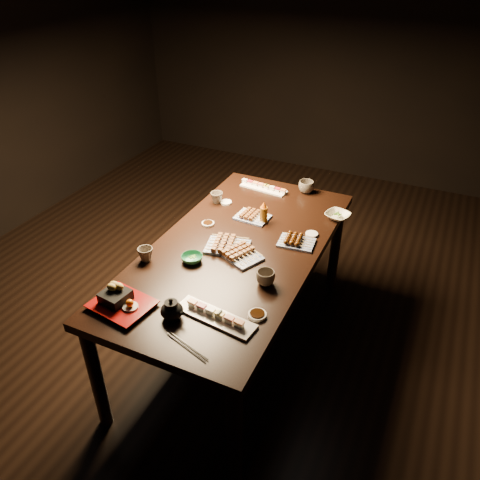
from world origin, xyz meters
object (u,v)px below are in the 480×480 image
object	(u,v)px
edamame_bowl_green	(192,258)
teacup_near_left	(146,254)
dining_table	(237,298)
tempura_tray	(121,298)
teapot	(172,309)
teacup_far_left	(217,198)
teacup_far_right	(306,187)
sushi_platter_far	(264,187)
condiment_bottle	(264,212)
sushi_platter_near	(215,314)
yakitori_plate_right	(240,252)
edamame_bowl_cream	(338,216)
yakitori_plate_left	(252,215)
teacup_mid_right	(266,278)
yakitori_plate_center	(227,244)

from	to	relation	value
edamame_bowl_green	teacup_near_left	xyz separation A→B (m)	(-0.23, -0.10, 0.02)
dining_table	tempura_tray	world-z (taller)	tempura_tray
tempura_tray	teapot	distance (m)	0.26
teacup_near_left	teacup_far_left	world-z (taller)	teacup_near_left
teacup_far_left	teacup_far_right	xyz separation A→B (m)	(0.49, 0.40, 0.00)
teapot	sushi_platter_far	bearing A→B (deg)	100.29
teacup_far_left	teacup_far_right	world-z (taller)	teacup_far_right
teacup_far_right	condiment_bottle	distance (m)	0.51
dining_table	sushi_platter_near	bearing A→B (deg)	-66.80
dining_table	tempura_tray	xyz separation A→B (m)	(-0.27, -0.69, 0.43)
dining_table	yakitori_plate_right	bearing A→B (deg)	-43.73
edamame_bowl_cream	teacup_near_left	size ratio (longest dim) A/B	1.76
yakitori_plate_left	edamame_bowl_cream	xyz separation A→B (m)	(0.48, 0.23, -0.01)
teacup_near_left	edamame_bowl_green	bearing A→B (deg)	23.29
sushi_platter_near	edamame_bowl_green	size ratio (longest dim) A/B	3.42
edamame_bowl_green	condiment_bottle	xyz separation A→B (m)	(0.19, 0.54, 0.05)
sushi_platter_near	teacup_mid_right	bearing A→B (deg)	79.02
dining_table	edamame_bowl_cream	xyz separation A→B (m)	(0.43, 0.56, 0.39)
edamame_bowl_cream	yakitori_plate_left	bearing A→B (deg)	-154.81
yakitori_plate_left	teacup_mid_right	xyz separation A→B (m)	(0.33, -0.58, 0.01)
sushi_platter_far	teacup_mid_right	world-z (taller)	teacup_mid_right
yakitori_plate_center	teacup_far_right	world-z (taller)	teacup_far_right
sushi_platter_near	teacup_mid_right	size ratio (longest dim) A/B	4.15
yakitori_plate_center	teacup_far_left	xyz separation A→B (m)	(-0.30, 0.45, 0.01)
sushi_platter_near	sushi_platter_far	bearing A→B (deg)	110.42
sushi_platter_near	teacup_mid_right	distance (m)	0.35
sushi_platter_far	teapot	bearing A→B (deg)	101.80
tempura_tray	teacup_mid_right	xyz separation A→B (m)	(0.55, 0.45, -0.01)
teacup_near_left	yakitori_plate_left	bearing A→B (deg)	62.73
sushi_platter_far	yakitori_plate_center	world-z (taller)	yakitori_plate_center
yakitori_plate_right	edamame_bowl_cream	xyz separation A→B (m)	(0.37, 0.64, -0.01)
yakitori_plate_right	sushi_platter_near	bearing A→B (deg)	-53.00
teapot	teacup_far_right	bearing A→B (deg)	89.06
edamame_bowl_green	tempura_tray	distance (m)	0.48
teapot	condiment_bottle	bearing A→B (deg)	92.22
tempura_tray	teapot	size ratio (longest dim) A/B	2.23
dining_table	teacup_far_right	xyz separation A→B (m)	(0.14, 0.82, 0.42)
sushi_platter_near	teacup_near_left	size ratio (longest dim) A/B	4.76
dining_table	teacup_mid_right	xyz separation A→B (m)	(0.28, -0.24, 0.41)
yakitori_plate_right	sushi_platter_far	bearing A→B (deg)	128.95
teacup_far_left	teapot	xyz separation A→B (m)	(0.33, -1.08, 0.02)
edamame_bowl_green	teacup_mid_right	bearing A→B (deg)	-1.79
edamame_bowl_cream	sushi_platter_near	bearing A→B (deg)	-103.20
edamame_bowl_cream	teacup_mid_right	world-z (taller)	teacup_mid_right
teacup_near_left	teacup_mid_right	xyz separation A→B (m)	(0.67, 0.09, -0.00)
yakitori_plate_left	tempura_tray	distance (m)	1.05
teacup_near_left	teapot	bearing A→B (deg)	-41.45
yakitori_plate_left	condiment_bottle	xyz separation A→B (m)	(0.08, -0.02, 0.05)
edamame_bowl_cream	dining_table	bearing A→B (deg)	-127.51
sushi_platter_near	yakitori_plate_right	xyz separation A→B (m)	(-0.11, 0.50, 0.00)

